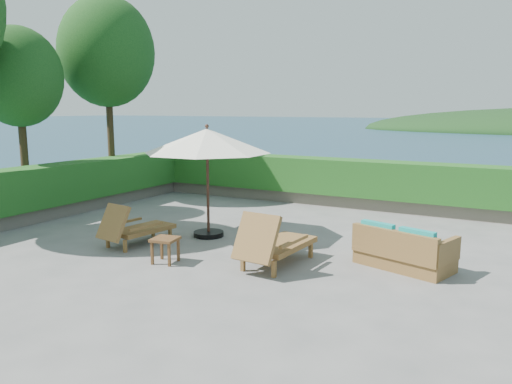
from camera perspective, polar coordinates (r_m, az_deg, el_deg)
The scene contains 13 objects.
ground at distance 9.86m, azimuth -3.78°, elevation -6.85°, with size 12.00×12.00×0.00m, color gray.
foundation at distance 10.40m, azimuth -3.68°, elevation -15.08°, with size 12.00×12.00×3.00m, color #5F554C.
planter_wall_far at distance 14.73m, azimuth 7.92°, elevation -0.71°, with size 12.00×0.60×0.36m, color #726A5B.
planter_wall_left at distance 13.58m, azimuth -24.22°, elevation -2.35°, with size 0.60×12.00×0.36m, color #726A5B.
hedge_far at distance 14.63m, azimuth 7.98°, elevation 1.87°, with size 12.40×0.90×1.00m, color #204F16.
hedge_left at distance 13.47m, azimuth -24.41°, elevation 0.44°, with size 0.90×12.40×1.00m, color #204F16.
tree_mid at distance 14.29m, azimuth -25.53°, elevation 11.72°, with size 2.20×2.20×4.83m.
tree_far at distance 15.82m, azimuth -16.70°, elevation 15.05°, with size 2.80×2.80×6.03m.
patio_umbrella at distance 10.74m, azimuth -5.61°, elevation 5.71°, with size 3.63×3.63×2.45m.
lounge_left at distance 10.51m, azimuth -13.80°, elevation -3.94°, with size 0.89×1.66×0.91m.
lounge_right at distance 8.86m, azimuth 2.03°, elevation -5.82°, with size 0.90×1.85×1.04m.
side_table at distance 9.22m, azimuth -10.35°, elevation -5.68°, with size 0.51×0.51×0.47m.
wicker_loveseat at distance 9.16m, azimuth 16.42°, elevation -6.49°, with size 1.81×1.28×0.80m.
Camera 1 is at (5.07, -7.98, 2.78)m, focal length 35.00 mm.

